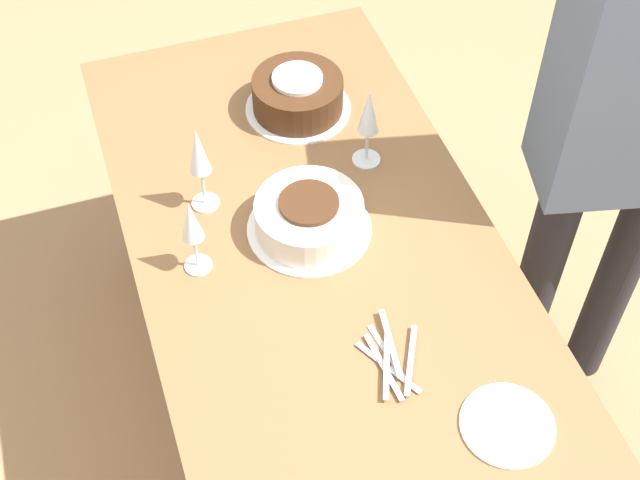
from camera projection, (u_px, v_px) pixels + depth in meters
ground_plane at (320, 420)px, 2.60m from camera, size 12.00×12.00×0.00m
dining_table at (320, 285)px, 2.10m from camera, size 1.69×0.82×0.77m
cake_center_white at (308, 217)px, 2.02m from camera, size 0.29×0.29×0.10m
cake_front_chocolate at (298, 95)px, 2.28m from camera, size 0.27×0.27×0.11m
wine_glass_near at (199, 155)px, 1.98m from camera, size 0.07×0.07×0.24m
wine_glass_far at (369, 115)px, 2.09m from camera, size 0.07×0.07×0.22m
wine_glass_extra at (191, 225)px, 1.88m from camera, size 0.06×0.06×0.21m
dessert_plate_left at (507, 425)px, 1.73m from camera, size 0.19×0.19×0.01m
fork_pile at (392, 359)px, 1.82m from camera, size 0.21×0.14×0.02m
person_cutting at (640, 107)px, 1.93m from camera, size 0.31×0.44×1.72m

